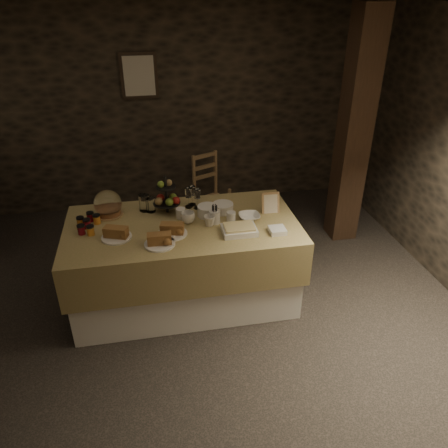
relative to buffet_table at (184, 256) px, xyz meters
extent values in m
cube|color=black|center=(-0.11, -0.31, -0.48)|extent=(5.50, 5.00, 0.01)
cube|color=black|center=(-0.11, 2.19, 0.82)|extent=(5.50, 0.02, 2.60)
cube|color=beige|center=(-0.11, -0.31, 2.12)|extent=(5.50, 5.00, 0.01)
cube|color=silver|center=(0.00, 0.00, -0.08)|extent=(2.03, 1.04, 0.79)
cube|color=olive|center=(0.00, 0.00, 0.14)|extent=(2.11, 1.12, 0.43)
cube|color=olive|center=(0.54, 1.64, -0.27)|extent=(0.51, 0.50, 0.05)
cube|color=olive|center=(0.54, 1.80, 0.18)|extent=(0.35, 0.18, 0.37)
cube|color=black|center=(2.02, 0.89, 0.82)|extent=(0.30, 0.30, 2.60)
cube|color=black|center=(-0.26, 2.16, 1.27)|extent=(0.45, 0.03, 0.55)
cube|color=beige|center=(-0.26, 2.14, 1.27)|extent=(0.37, 0.01, 0.47)
cylinder|color=silver|center=(0.25, 0.11, 0.40)|extent=(0.19, 0.19, 0.10)
cylinder|color=silver|center=(0.41, 0.16, 0.40)|extent=(0.20, 0.20, 0.08)
cylinder|color=silver|center=(0.29, -0.04, 0.41)|extent=(0.10, 0.10, 0.12)
imported|color=silver|center=(0.06, 0.02, 0.41)|extent=(0.14, 0.14, 0.10)
imported|color=silver|center=(0.24, -0.08, 0.40)|extent=(0.14, 0.14, 0.10)
cylinder|color=silver|center=(0.00, 0.12, 0.40)|extent=(0.09, 0.09, 0.09)
cylinder|color=silver|center=(0.45, -0.03, 0.40)|extent=(0.08, 0.08, 0.09)
imported|color=silver|center=(0.62, -0.03, 0.38)|extent=(0.20, 0.20, 0.05)
cylinder|color=olive|center=(-0.66, 0.30, 0.36)|extent=(0.26, 0.26, 0.01)
cylinder|color=brown|center=(-0.66, 0.30, 0.40)|extent=(0.22, 0.22, 0.07)
sphere|color=white|center=(-0.66, 0.30, 0.47)|extent=(0.26, 0.26, 0.26)
cylinder|color=black|center=(-0.11, 0.26, 0.54)|extent=(0.03, 0.03, 0.37)
cylinder|color=black|center=(-0.11, 0.26, 0.45)|extent=(0.26, 0.26, 0.01)
cylinder|color=black|center=(-0.11, 0.26, 0.61)|extent=(0.18, 0.18, 0.01)
sphere|color=olive|center=(-0.05, 0.29, 0.49)|extent=(0.08, 0.08, 0.08)
sphere|color=maroon|center=(-0.17, 0.30, 0.49)|extent=(0.08, 0.08, 0.08)
sphere|color=olive|center=(-0.09, 0.20, 0.49)|extent=(0.08, 0.08, 0.08)
sphere|color=brown|center=(-0.19, 0.23, 0.49)|extent=(0.08, 0.08, 0.08)
sphere|color=maroon|center=(-0.03, 0.22, 0.49)|extent=(0.08, 0.08, 0.08)
cylinder|color=silver|center=(-0.58, -0.15, 0.36)|extent=(0.26, 0.26, 0.01)
cube|color=brown|center=(-0.58, -0.15, 0.41)|extent=(0.22, 0.15, 0.09)
cylinder|color=silver|center=(-0.22, -0.33, 0.36)|extent=(0.26, 0.26, 0.01)
cube|color=brown|center=(-0.22, -0.33, 0.41)|extent=(0.20, 0.10, 0.09)
cylinder|color=silver|center=(-0.10, -0.17, 0.36)|extent=(0.26, 0.26, 0.01)
cube|color=brown|center=(-0.10, -0.17, 0.41)|extent=(0.22, 0.13, 0.09)
cylinder|color=maroon|center=(-0.84, 0.08, 0.39)|extent=(0.06, 0.06, 0.07)
cylinder|color=orange|center=(-0.80, -0.05, 0.39)|extent=(0.06, 0.06, 0.07)
cylinder|color=maroon|center=(-0.88, -0.02, 0.39)|extent=(0.06, 0.06, 0.07)
cylinder|color=orange|center=(-0.76, 0.15, 0.39)|extent=(0.06, 0.06, 0.07)
cylinder|color=maroon|center=(-0.82, 0.21, 0.39)|extent=(0.06, 0.06, 0.07)
cylinder|color=orange|center=(-0.90, 0.13, 0.39)|extent=(0.06, 0.06, 0.07)
cube|color=silver|center=(0.47, -0.25, 0.38)|extent=(0.30, 0.22, 0.05)
cube|color=tan|center=(0.47, -0.25, 0.41)|extent=(0.26, 0.18, 0.02)
cube|color=silver|center=(0.80, -0.32, 0.38)|extent=(0.14, 0.14, 0.04)
cube|color=olive|center=(0.85, 0.07, 0.44)|extent=(0.17, 0.07, 0.22)
cylinder|color=white|center=(-0.32, 0.33, 0.43)|extent=(0.10, 0.10, 0.16)
cylinder|color=white|center=(-0.27, 0.30, 0.42)|extent=(0.09, 0.09, 0.14)
camera|label=1|loc=(-0.27, -3.47, 2.28)|focal=35.00mm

